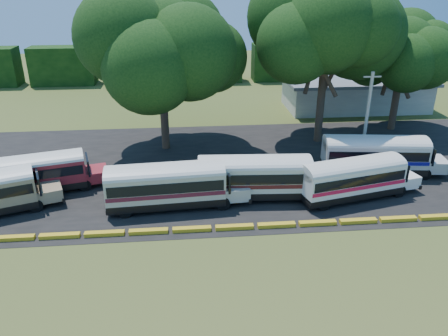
{
  "coord_description": "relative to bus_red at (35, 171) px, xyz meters",
  "views": [
    {
      "loc": [
        -4.69,
        -25.22,
        16.43
      ],
      "look_at": [
        -1.78,
        6.0,
        2.53
      ],
      "focal_mm": 35.0,
      "sensor_mm": 36.0,
      "label": 1
    }
  ],
  "objects": [
    {
      "name": "ground",
      "position": [
        16.94,
        -8.15,
        -1.89
      ],
      "size": [
        160.0,
        160.0,
        0.0
      ],
      "primitive_type": "plane",
      "color": "#344B19",
      "rests_on": "ground"
    },
    {
      "name": "asphalt_strip",
      "position": [
        17.94,
        3.85,
        -1.88
      ],
      "size": [
        64.0,
        24.0,
        0.02
      ],
      "primitive_type": "cube",
      "color": "black",
      "rests_on": "ground"
    },
    {
      "name": "curb",
      "position": [
        16.94,
        -7.15,
        -1.74
      ],
      "size": [
        53.7,
        0.45,
        0.3
      ],
      "color": "yellow",
      "rests_on": "ground"
    },
    {
      "name": "terminal_building",
      "position": [
        34.94,
        21.85,
        0.14
      ],
      "size": [
        19.0,
        9.0,
        4.0
      ],
      "color": "beige",
      "rests_on": "ground"
    },
    {
      "name": "treeline_backdrop",
      "position": [
        16.94,
        39.85,
        1.11
      ],
      "size": [
        130.0,
        4.0,
        6.0
      ],
      "color": "black",
      "rests_on": "ground"
    },
    {
      "name": "bus_red",
      "position": [
        0.0,
        0.0,
        0.0
      ],
      "size": [
        10.32,
        4.94,
        3.3
      ],
      "rotation": [
        0.0,
        0.0,
        0.26
      ],
      "color": "black",
      "rests_on": "ground"
    },
    {
      "name": "bus_cream_west",
      "position": [
        10.84,
        -3.45,
        0.13
      ],
      "size": [
        11.01,
        3.41,
        3.57
      ],
      "rotation": [
        0.0,
        0.0,
        0.07
      ],
      "color": "black",
      "rests_on": "ground"
    },
    {
      "name": "bus_cream_east",
      "position": [
        17.76,
        -2.56,
        0.12
      ],
      "size": [
        10.97,
        3.3,
        3.56
      ],
      "rotation": [
        0.0,
        0.0,
        -0.06
      ],
      "color": "black",
      "rests_on": "ground"
    },
    {
      "name": "bus_white_red",
      "position": [
        25.34,
        -3.32,
        0.01
      ],
      "size": [
        10.53,
        4.8,
        3.36
      ],
      "rotation": [
        0.0,
        0.0,
        0.23
      ],
      "color": "black",
      "rests_on": "ground"
    },
    {
      "name": "bus_white_blue",
      "position": [
        29.05,
        0.99,
        0.13
      ],
      "size": [
        11.12,
        4.02,
        3.58
      ],
      "rotation": [
        0.0,
        0.0,
        -0.12
      ],
      "color": "black",
      "rests_on": "ground"
    },
    {
      "name": "tree_west",
      "position": [
        10.19,
        9.23,
        8.54
      ],
      "size": [
        12.1,
        12.1,
        14.9
      ],
      "color": "#35271A",
      "rests_on": "ground"
    },
    {
      "name": "tree_center",
      "position": [
        26.42,
        9.85,
        9.72
      ],
      "size": [
        12.13,
        12.13,
        16.09
      ],
      "color": "#35271A",
      "rests_on": "ground"
    },
    {
      "name": "tree_east",
      "position": [
        36.13,
        12.96,
        7.1
      ],
      "size": [
        9.41,
        9.41,
        12.49
      ],
      "color": "#35271A",
      "rests_on": "ground"
    },
    {
      "name": "utility_pole",
      "position": [
        28.69,
        3.27,
        2.59
      ],
      "size": [
        1.6,
        0.3,
        8.74
      ],
      "color": "gray",
      "rests_on": "ground"
    }
  ]
}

